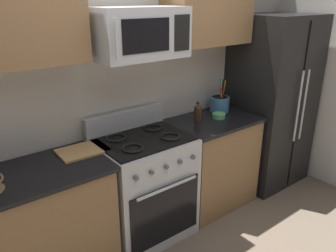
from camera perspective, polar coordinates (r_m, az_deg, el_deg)
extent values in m
cube|color=beige|center=(2.92, -8.45, 6.95)|extent=(8.00, 0.10, 2.60)
cube|color=olive|center=(2.67, -21.56, -16.54)|extent=(1.05, 0.55, 0.88)
cube|color=black|center=(2.43, -23.00, -7.92)|extent=(1.09, 0.59, 0.03)
cube|color=#B2B5BA|center=(2.96, -3.97, -10.48)|extent=(0.76, 0.59, 0.91)
cube|color=black|center=(2.81, -0.35, -14.63)|extent=(0.67, 0.01, 0.51)
cylinder|color=#B2B5BA|center=(2.65, -0.02, -10.41)|extent=(0.57, 0.02, 0.02)
cube|color=black|center=(2.75, -4.21, -2.22)|extent=(0.73, 0.53, 0.02)
cube|color=#B2B5BA|center=(2.93, -7.17, 0.90)|extent=(0.76, 0.06, 0.18)
torus|color=black|center=(2.56, -6.05, -3.76)|extent=(0.17, 0.17, 0.02)
torus|color=black|center=(2.75, 0.40, -1.81)|extent=(0.17, 0.17, 0.02)
torus|color=black|center=(2.75, -8.82, -2.01)|extent=(0.17, 0.17, 0.02)
torus|color=black|center=(2.93, -2.62, -0.31)|extent=(0.17, 0.17, 0.02)
cylinder|color=#4C4C51|center=(2.44, -5.42, -8.79)|extent=(0.04, 0.02, 0.04)
cylinder|color=#4C4C51|center=(2.50, -2.77, -7.86)|extent=(0.04, 0.02, 0.04)
cylinder|color=#4C4C51|center=(2.58, -0.26, -6.97)|extent=(0.04, 0.02, 0.04)
cylinder|color=#4C4C51|center=(2.65, 2.09, -6.11)|extent=(0.04, 0.02, 0.04)
cylinder|color=#4C4C51|center=(2.73, 4.31, -5.29)|extent=(0.04, 0.02, 0.04)
cube|color=olive|center=(3.43, 7.46, -6.24)|extent=(0.81, 0.55, 0.88)
cube|color=black|center=(3.24, 7.83, 0.91)|extent=(0.85, 0.59, 0.03)
cube|color=black|center=(3.86, 17.00, 3.86)|extent=(0.82, 0.66, 1.84)
cube|color=black|center=(3.69, 21.20, 2.55)|extent=(0.01, 0.01, 1.75)
cylinder|color=#B2B5BA|center=(3.62, 21.22, 2.99)|extent=(0.02, 0.02, 0.74)
cylinder|color=#B2B5BA|center=(3.70, 22.04, 3.26)|extent=(0.02, 0.02, 0.74)
cube|color=#B2B5BA|center=(2.56, -5.10, 15.44)|extent=(0.70, 0.40, 0.36)
cube|color=black|center=(2.36, -3.64, 15.00)|extent=(0.38, 0.01, 0.23)
cube|color=black|center=(2.55, 2.40, 15.47)|extent=(0.14, 0.01, 0.26)
cylinder|color=#B2B5BA|center=(2.21, -8.78, 14.38)|extent=(0.02, 0.02, 0.26)
cube|color=olive|center=(3.16, 6.86, 19.39)|extent=(0.84, 0.34, 0.65)
cylinder|color=teal|center=(3.46, 8.73, 3.71)|extent=(0.19, 0.19, 0.15)
cylinder|color=black|center=(3.46, 8.74, 3.90)|extent=(0.16, 0.16, 0.13)
cylinder|color=red|center=(3.41, 9.12, 4.92)|extent=(0.08, 0.03, 0.25)
cylinder|color=orange|center=(3.45, 9.23, 5.38)|extent=(0.03, 0.08, 0.29)
cylinder|color=black|center=(3.44, 9.15, 5.44)|extent=(0.05, 0.07, 0.30)
cylinder|color=green|center=(3.43, 8.92, 5.47)|extent=(0.08, 0.04, 0.31)
cube|color=tan|center=(2.62, -14.23, -4.05)|extent=(0.37, 0.27, 0.02)
cylinder|color=#382314|center=(3.15, 5.02, 1.98)|extent=(0.07, 0.07, 0.13)
cone|color=#382314|center=(3.12, 5.07, 3.47)|extent=(0.06, 0.06, 0.04)
cylinder|color=black|center=(3.11, 5.08, 3.92)|extent=(0.03, 0.03, 0.01)
cylinder|color=#59AD66|center=(3.27, 8.60, 1.71)|extent=(0.12, 0.12, 0.04)
torus|color=#59AD66|center=(3.26, 8.62, 2.06)|extent=(0.12, 0.12, 0.01)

